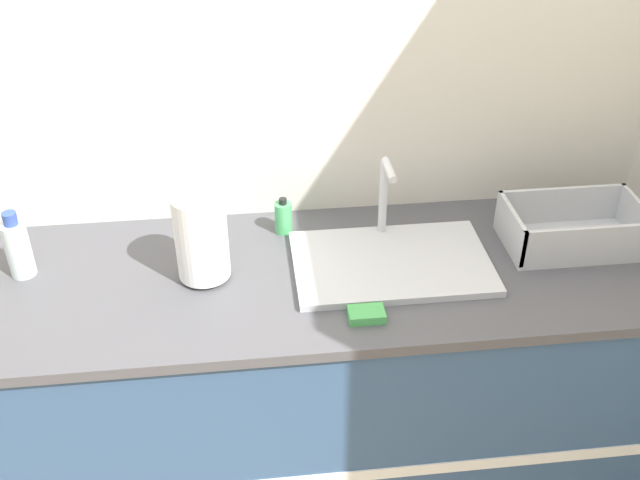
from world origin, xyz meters
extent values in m
cube|color=beige|center=(0.00, 0.66, 1.30)|extent=(4.70, 0.06, 2.60)
cube|color=#33517A|center=(0.00, 0.32, 0.43)|extent=(2.30, 0.63, 0.87)
cube|color=#4C4C51|center=(0.00, 0.32, 0.88)|extent=(2.32, 0.66, 0.03)
cube|color=silver|center=(0.33, 0.31, 0.91)|extent=(0.53, 0.34, 0.02)
cylinder|color=silver|center=(0.33, 0.47, 1.03)|extent=(0.02, 0.02, 0.23)
cylinder|color=silver|center=(0.33, 0.41, 1.14)|extent=(0.02, 0.11, 0.02)
cylinder|color=#4C4C51|center=(-0.17, 0.32, 0.90)|extent=(0.10, 0.10, 0.01)
cylinder|color=white|center=(-0.17, 0.32, 1.03)|extent=(0.14, 0.14, 0.24)
cube|color=#B7BABF|center=(0.86, 0.36, 0.90)|extent=(0.38, 0.22, 0.01)
cube|color=#B7BABF|center=(0.86, 0.26, 0.97)|extent=(0.38, 0.01, 0.11)
cube|color=#B7BABF|center=(0.86, 0.47, 0.97)|extent=(0.38, 0.01, 0.11)
cube|color=#B7BABF|center=(0.67, 0.36, 0.97)|extent=(0.01, 0.22, 0.11)
cube|color=#B7BABF|center=(1.04, 0.36, 0.97)|extent=(0.01, 0.22, 0.11)
cylinder|color=silver|center=(-0.65, 0.39, 0.98)|extent=(0.07, 0.07, 0.16)
cylinder|color=#334C9E|center=(-0.65, 0.39, 1.07)|extent=(0.04, 0.04, 0.03)
cylinder|color=#4CB266|center=(0.05, 0.52, 0.94)|extent=(0.05, 0.05, 0.09)
cylinder|color=black|center=(0.05, 0.52, 1.00)|extent=(0.02, 0.02, 0.02)
cube|color=#4CB259|center=(0.23, 0.10, 0.91)|extent=(0.09, 0.06, 0.02)
camera|label=1|loc=(-0.05, -1.31, 2.09)|focal=42.00mm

